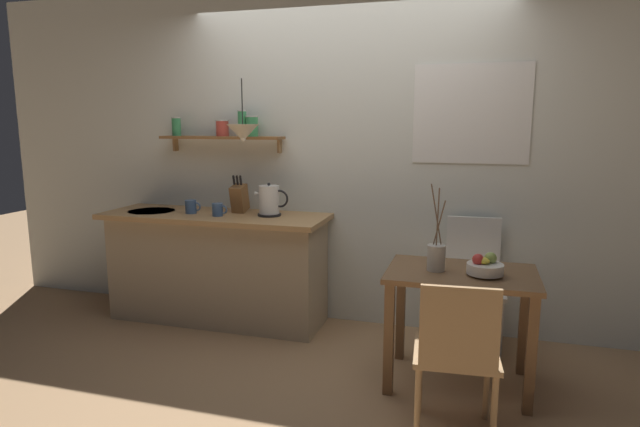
# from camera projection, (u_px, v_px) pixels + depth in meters

# --- Properties ---
(ground_plane) EXTENTS (14.00, 14.00, 0.00)m
(ground_plane) POSITION_uv_depth(u_px,v_px,m) (323.00, 349.00, 3.83)
(ground_plane) COLOR #A87F56
(back_wall) EXTENTS (6.80, 0.11, 2.70)m
(back_wall) POSITION_uv_depth(u_px,v_px,m) (371.00, 157.00, 4.16)
(back_wall) COLOR silver
(back_wall) RESTS_ON ground_plane
(kitchen_counter) EXTENTS (1.83, 0.63, 0.90)m
(kitchen_counter) POSITION_uv_depth(u_px,v_px,m) (217.00, 266.00, 4.33)
(kitchen_counter) COLOR tan
(kitchen_counter) RESTS_ON ground_plane
(wall_shelf) EXTENTS (1.06, 0.20, 0.34)m
(wall_shelf) POSITION_uv_depth(u_px,v_px,m) (225.00, 132.00, 4.31)
(wall_shelf) COLOR brown
(dining_table) EXTENTS (0.89, 0.61, 0.73)m
(dining_table) POSITION_uv_depth(u_px,v_px,m) (461.00, 293.00, 3.23)
(dining_table) COLOR brown
(dining_table) RESTS_ON ground_plane
(dining_chair_near) EXTENTS (0.45, 0.45, 0.87)m
(dining_chair_near) POSITION_uv_depth(u_px,v_px,m) (457.00, 351.00, 2.64)
(dining_chair_near) COLOR tan
(dining_chair_near) RESTS_ON ground_plane
(dining_chair_far) EXTENTS (0.46, 0.43, 0.93)m
(dining_chair_far) POSITION_uv_depth(u_px,v_px,m) (472.00, 276.00, 3.84)
(dining_chair_far) COLOR white
(dining_chair_far) RESTS_ON ground_plane
(fruit_bowl) EXTENTS (0.21, 0.21, 0.13)m
(fruit_bowl) POSITION_uv_depth(u_px,v_px,m) (485.00, 266.00, 3.11)
(fruit_bowl) COLOR silver
(fruit_bowl) RESTS_ON dining_table
(twig_vase) EXTENTS (0.11, 0.11, 0.53)m
(twig_vase) POSITION_uv_depth(u_px,v_px,m) (436.00, 257.00, 3.21)
(twig_vase) COLOR #B7B2A8
(twig_vase) RESTS_ON dining_table
(electric_kettle) EXTENTS (0.28, 0.18, 0.26)m
(electric_kettle) POSITION_uv_depth(u_px,v_px,m) (270.00, 201.00, 4.13)
(electric_kettle) COLOR black
(electric_kettle) RESTS_ON kitchen_counter
(knife_block) EXTENTS (0.11, 0.17, 0.31)m
(knife_block) POSITION_uv_depth(u_px,v_px,m) (239.00, 198.00, 4.28)
(knife_block) COLOR brown
(knife_block) RESTS_ON kitchen_counter
(coffee_mug_by_sink) EXTENTS (0.13, 0.09, 0.11)m
(coffee_mug_by_sink) POSITION_uv_depth(u_px,v_px,m) (191.00, 207.00, 4.25)
(coffee_mug_by_sink) COLOR #3D5B89
(coffee_mug_by_sink) RESTS_ON kitchen_counter
(coffee_mug_spare) EXTENTS (0.13, 0.08, 0.10)m
(coffee_mug_spare) POSITION_uv_depth(u_px,v_px,m) (218.00, 210.00, 4.13)
(coffee_mug_spare) COLOR #3D5B89
(coffee_mug_spare) RESTS_ON kitchen_counter
(pendant_lamp) EXTENTS (0.24, 0.24, 0.46)m
(pendant_lamp) POSITION_uv_depth(u_px,v_px,m) (243.00, 133.00, 3.95)
(pendant_lamp) COLOR black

